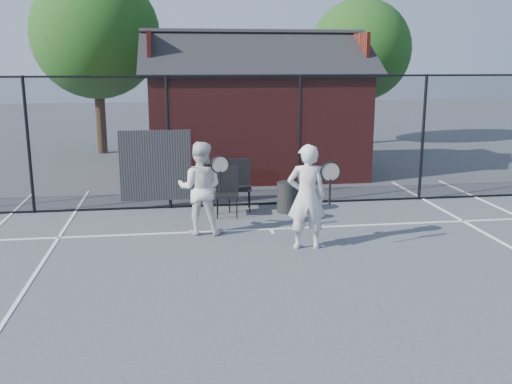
{
  "coord_description": "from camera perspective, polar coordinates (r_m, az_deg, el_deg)",
  "views": [
    {
      "loc": [
        -1.84,
        -7.82,
        3.29
      ],
      "look_at": [
        -0.5,
        1.61,
        1.1
      ],
      "focal_mm": 40.0,
      "sensor_mm": 36.0,
      "label": 1
    }
  ],
  "objects": [
    {
      "name": "ground",
      "position": [
        8.68,
        4.83,
        -9.37
      ],
      "size": [
        80.0,
        80.0,
        0.0
      ],
      "primitive_type": "plane",
      "color": "#484B52",
      "rests_on": "ground"
    },
    {
      "name": "court_lines",
      "position": [
        7.51,
        7.12,
        -13.1
      ],
      "size": [
        11.02,
        18.0,
        0.01
      ],
      "color": "white",
      "rests_on": "ground"
    },
    {
      "name": "fence",
      "position": [
        13.04,
        -1.25,
        4.82
      ],
      "size": [
        22.04,
        3.0,
        3.0
      ],
      "color": "black",
      "rests_on": "ground"
    },
    {
      "name": "clubhouse",
      "position": [
        17.07,
        -0.17,
        7.29
      ],
      "size": [
        6.5,
        4.36,
        4.19
      ],
      "color": "maroon",
      "rests_on": "ground"
    },
    {
      "name": "tree_left",
      "position": [
        21.5,
        -15.73,
        14.89
      ],
      "size": [
        4.48,
        4.48,
        6.44
      ],
      "color": "black",
      "rests_on": "ground"
    },
    {
      "name": "tree_right",
      "position": [
        23.5,
        10.41,
        13.77
      ],
      "size": [
        3.97,
        3.97,
        5.7
      ],
      "color": "black",
      "rests_on": "ground"
    },
    {
      "name": "player_front",
      "position": [
        10.14,
        5.11,
        -0.47
      ],
      "size": [
        0.86,
        0.65,
        1.89
      ],
      "color": "silver",
      "rests_on": "ground"
    },
    {
      "name": "player_back",
      "position": [
        11.03,
        -5.59,
        0.4
      ],
      "size": [
        1.03,
        0.84,
        1.8
      ],
      "color": "silver",
      "rests_on": "ground"
    },
    {
      "name": "chair_left",
      "position": [
        12.28,
        -2.92,
        -0.09
      ],
      "size": [
        0.55,
        0.57,
        1.05
      ],
      "primitive_type": "cube",
      "rotation": [
        0.0,
        0.0,
        -0.1
      ],
      "color": "black",
      "rests_on": "ground"
    },
    {
      "name": "chair_right",
      "position": [
        12.79,
        -1.7,
        0.62
      ],
      "size": [
        0.58,
        0.6,
        1.12
      ],
      "primitive_type": "cube",
      "rotation": [
        0.0,
        0.0,
        -0.07
      ],
      "color": "black",
      "rests_on": "ground"
    },
    {
      "name": "waste_bin",
      "position": [
        12.69,
        3.14,
        -0.52
      ],
      "size": [
        0.51,
        0.51,
        0.68
      ],
      "primitive_type": "cylinder",
      "rotation": [
        0.0,
        0.0,
        -0.11
      ],
      "color": "#242424",
      "rests_on": "ground"
    }
  ]
}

